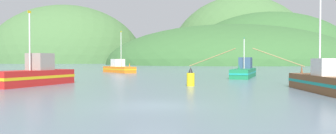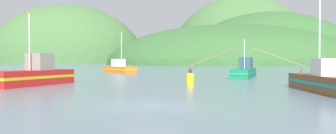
{
  "view_description": "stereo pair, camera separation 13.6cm",
  "coord_description": "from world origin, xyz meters",
  "px_view_note": "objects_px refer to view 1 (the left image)",
  "views": [
    {
      "loc": [
        0.72,
        -15.88,
        2.2
      ],
      "look_at": [
        0.52,
        22.04,
        1.4
      ],
      "focal_mm": 35.5,
      "sensor_mm": 36.0,
      "label": 1
    },
    {
      "loc": [
        0.86,
        -15.88,
        2.2
      ],
      "look_at": [
        0.52,
        22.04,
        1.4
      ],
      "focal_mm": 35.5,
      "sensor_mm": 36.0,
      "label": 2
    }
  ],
  "objects_px": {
    "fishing_boat_red": "(35,75)",
    "fishing_boat_brown": "(323,81)",
    "channel_buoy": "(191,78)",
    "fishing_boat_green": "(244,71)",
    "fishing_boat_orange": "(119,68)"
  },
  "relations": [
    {
      "from": "fishing_boat_green",
      "to": "fishing_boat_brown",
      "type": "xyz_separation_m",
      "value": [
        1.08,
        -19.43,
        -0.04
      ]
    },
    {
      "from": "fishing_boat_brown",
      "to": "fishing_boat_green",
      "type": "bearing_deg",
      "value": 4.56
    },
    {
      "from": "fishing_boat_red",
      "to": "fishing_boat_orange",
      "type": "height_order",
      "value": "fishing_boat_orange"
    },
    {
      "from": "fishing_boat_red",
      "to": "fishing_boat_brown",
      "type": "height_order",
      "value": "fishing_boat_brown"
    },
    {
      "from": "fishing_boat_orange",
      "to": "fishing_boat_green",
      "type": "xyz_separation_m",
      "value": [
        18.45,
        -16.16,
        0.04
      ]
    },
    {
      "from": "fishing_boat_red",
      "to": "fishing_boat_brown",
      "type": "bearing_deg",
      "value": 97.36
    },
    {
      "from": "fishing_boat_green",
      "to": "channel_buoy",
      "type": "xyz_separation_m",
      "value": [
        -7.69,
        -14.18,
        -0.12
      ]
    },
    {
      "from": "fishing_boat_green",
      "to": "fishing_boat_brown",
      "type": "distance_m",
      "value": 19.46
    },
    {
      "from": "fishing_boat_green",
      "to": "channel_buoy",
      "type": "bearing_deg",
      "value": -9.11
    },
    {
      "from": "fishing_boat_red",
      "to": "channel_buoy",
      "type": "distance_m",
      "value": 13.52
    },
    {
      "from": "fishing_boat_brown",
      "to": "channel_buoy",
      "type": "relative_size",
      "value": 5.38
    },
    {
      "from": "fishing_boat_orange",
      "to": "fishing_boat_brown",
      "type": "height_order",
      "value": "fishing_boat_brown"
    },
    {
      "from": "fishing_boat_green",
      "to": "fishing_boat_orange",
      "type": "bearing_deg",
      "value": -111.85
    },
    {
      "from": "channel_buoy",
      "to": "fishing_boat_red",
      "type": "bearing_deg",
      "value": 176.77
    },
    {
      "from": "fishing_boat_red",
      "to": "fishing_boat_green",
      "type": "relative_size",
      "value": 0.62
    }
  ]
}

